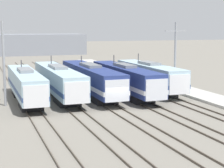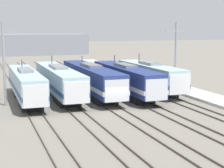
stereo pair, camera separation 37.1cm
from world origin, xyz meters
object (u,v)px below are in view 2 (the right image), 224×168
locomotive_far_left (26,85)px  catenary_tower_right (176,56)px  locomotive_center (92,80)px  locomotive_far_right (151,77)px  locomotive_center_left (59,81)px  locomotive_center_right (126,79)px  catenary_tower_left (4,61)px

locomotive_far_left → catenary_tower_right: size_ratio=1.85×
locomotive_far_left → locomotive_center: 8.57m
locomotive_far_right → catenary_tower_right: (2.02, -3.00, 2.94)m
locomotive_far_left → catenary_tower_right: bearing=-4.3°
locomotive_center_left → locomotive_center_right: (8.46, -1.59, 0.02)m
locomotive_far_left → locomotive_center_left: (4.23, 1.71, 0.05)m
locomotive_far_left → locomotive_center: size_ratio=0.87×
locomotive_center_right → catenary_tower_right: catenary_tower_right is taller
locomotive_center_right → locomotive_far_right: bearing=19.1°
locomotive_center → catenary_tower_left: bearing=-165.5°
locomotive_center_left → locomotive_center: (4.23, -0.29, 0.03)m
locomotive_center → locomotive_far_left: bearing=-170.5°
locomotive_center → catenary_tower_right: 11.24m
locomotive_far_left → catenary_tower_left: catenary_tower_left is taller
locomotive_center → locomotive_center_right: (4.23, -1.30, -0.02)m
locomotive_center_right → locomotive_center: bearing=162.9°
catenary_tower_left → catenary_tower_right: (21.43, 0.00, 0.00)m
locomotive_far_left → catenary_tower_left: bearing=-150.4°
locomotive_far_right → catenary_tower_left: catenary_tower_left is taller
catenary_tower_left → catenary_tower_right: size_ratio=1.00×
locomotive_center_right → locomotive_far_right: locomotive_far_right is taller
locomotive_far_left → locomotive_center_left: 4.56m
locomotive_far_left → catenary_tower_left: 4.16m
locomotive_center → catenary_tower_left: (-10.95, -2.84, 2.93)m
locomotive_center_right → catenary_tower_right: 7.08m
locomotive_center → locomotive_center_left: bearing=176.1°
locomotive_center_left → locomotive_center: size_ratio=0.98×
locomotive_far_right → catenary_tower_left: (-19.41, -3.00, 2.94)m
locomotive_center → catenary_tower_right: size_ratio=2.13×
locomotive_far_left → locomotive_far_right: size_ratio=1.03×
locomotive_center_left → catenary_tower_left: catenary_tower_left is taller
locomotive_far_right → catenary_tower_left: 19.86m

